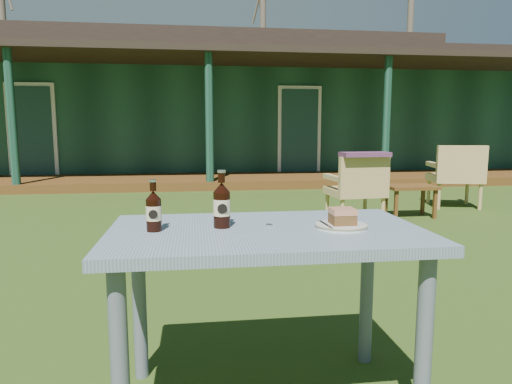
{
  "coord_description": "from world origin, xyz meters",
  "views": [
    {
      "loc": [
        -0.27,
        -3.29,
        1.1
      ],
      "look_at": [
        0.0,
        -1.3,
        0.82
      ],
      "focal_mm": 32.0,
      "sensor_mm": 36.0,
      "label": 1
    }
  ],
  "objects": [
    {
      "name": "ground",
      "position": [
        0.0,
        0.0,
        0.0
      ],
      "size": [
        80.0,
        80.0,
        0.0
      ],
      "primitive_type": "plane",
      "color": "#334916"
    },
    {
      "name": "pavilion",
      "position": [
        -0.0,
        9.39,
        1.61
      ],
      "size": [
        15.8,
        8.3,
        3.45
      ],
      "color": "#183F2E",
      "rests_on": "ground"
    },
    {
      "name": "tree_left",
      "position": [
        -8.0,
        17.5,
        5.25
      ],
      "size": [
        0.28,
        0.28,
        10.5
      ],
      "primitive_type": "cylinder",
      "color": "brown",
      "rests_on": "ground"
    },
    {
      "name": "tree_mid",
      "position": [
        3.0,
        18.5,
        4.75
      ],
      "size": [
        0.28,
        0.28,
        9.5
      ],
      "primitive_type": "cylinder",
      "color": "brown",
      "rests_on": "ground"
    },
    {
      "name": "tree_right",
      "position": [
        9.5,
        17.0,
        5.5
      ],
      "size": [
        0.28,
        0.28,
        11.0
      ],
      "primitive_type": "cylinder",
      "color": "brown",
      "rests_on": "ground"
    },
    {
      "name": "cafe_table",
      "position": [
        0.0,
        -1.6,
        0.62
      ],
      "size": [
        1.2,
        0.7,
        0.72
      ],
      "color": "slate",
      "rests_on": "ground"
    },
    {
      "name": "plate",
      "position": [
        0.29,
        -1.62,
        0.73
      ],
      "size": [
        0.2,
        0.2,
        0.01
      ],
      "color": "silver",
      "rests_on": "cafe_table"
    },
    {
      "name": "cake_slice",
      "position": [
        0.29,
        -1.62,
        0.77
      ],
      "size": [
        0.09,
        0.09,
        0.06
      ],
      "color": "brown",
      "rests_on": "plate"
    },
    {
      "name": "fork",
      "position": [
        0.22,
        -1.63,
        0.74
      ],
      "size": [
        0.02,
        0.14,
        0.0
      ],
      "primitive_type": "cube",
      "rotation": [
        0.0,
        0.0,
        0.05
      ],
      "color": "silver",
      "rests_on": "plate"
    },
    {
      "name": "cola_bottle_near",
      "position": [
        -0.17,
        -1.56,
        0.81
      ],
      "size": [
        0.07,
        0.07,
        0.22
      ],
      "color": "black",
      "rests_on": "cafe_table"
    },
    {
      "name": "cola_bottle_far",
      "position": [
        -0.42,
        -1.59,
        0.8
      ],
      "size": [
        0.06,
        0.06,
        0.19
      ],
      "color": "black",
      "rests_on": "cafe_table"
    },
    {
      "name": "bottle_cap",
      "position": [
        0.02,
        -1.56,
        0.72
      ],
      "size": [
        0.03,
        0.03,
        0.01
      ],
      "primitive_type": "cylinder",
      "color": "silver",
      "rests_on": "cafe_table"
    },
    {
      "name": "armchair_left",
      "position": [
        1.58,
        1.69,
        0.44
      ],
      "size": [
        0.63,
        0.59,
        0.79
      ],
      "color": "tan",
      "rests_on": "ground"
    },
    {
      "name": "armchair_right",
      "position": [
        3.34,
        2.57,
        0.49
      ],
      "size": [
        0.77,
        0.74,
        0.87
      ],
      "color": "tan",
      "rests_on": "ground"
    },
    {
      "name": "floral_throw",
      "position": [
        1.6,
        1.53,
        0.82
      ],
      "size": [
        0.56,
        0.26,
        0.05
      ],
      "primitive_type": "cube",
      "rotation": [
        0.0,
        0.0,
        3.22
      ],
      "color": "#5F3052",
      "rests_on": "armchair_left"
    },
    {
      "name": "side_table",
      "position": [
        2.38,
        2.0,
        0.34
      ],
      "size": [
        0.6,
        0.4,
        0.4
      ],
      "color": "#583515",
      "rests_on": "ground"
    }
  ]
}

